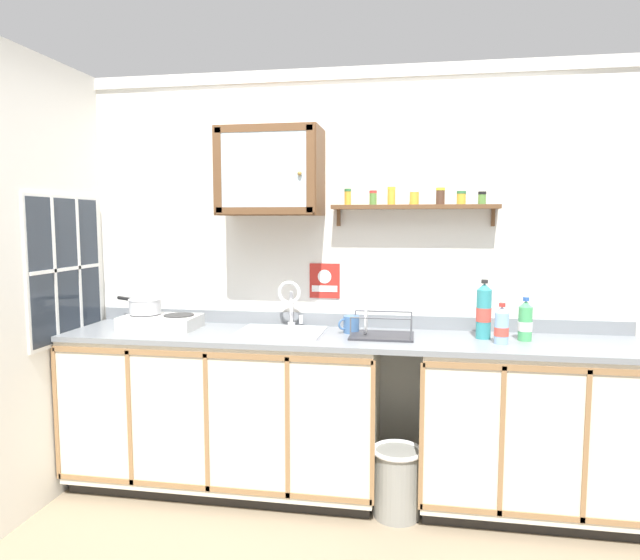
% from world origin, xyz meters
% --- Properties ---
extents(floor, '(6.29, 6.29, 0.00)m').
position_xyz_m(floor, '(0.00, 0.00, 0.00)').
color(floor, gray).
rests_on(floor, ground).
extents(back_wall, '(3.89, 0.07, 2.51)m').
position_xyz_m(back_wall, '(0.00, 0.68, 1.26)').
color(back_wall, silver).
rests_on(back_wall, ground).
extents(lower_cabinet_run, '(1.84, 0.59, 0.92)m').
position_xyz_m(lower_cabinet_run, '(-0.72, 0.37, 0.47)').
color(lower_cabinet_run, black).
rests_on(lower_cabinet_run, ground).
extents(lower_cabinet_run_right, '(1.21, 0.59, 0.92)m').
position_xyz_m(lower_cabinet_run_right, '(1.03, 0.37, 0.47)').
color(lower_cabinet_run_right, black).
rests_on(lower_cabinet_run_right, ground).
extents(countertop, '(3.25, 0.61, 0.03)m').
position_xyz_m(countertop, '(0.00, 0.37, 0.94)').
color(countertop, gray).
rests_on(countertop, lower_cabinet_run).
extents(backsplash, '(3.25, 0.02, 0.08)m').
position_xyz_m(backsplash, '(0.00, 0.65, 0.99)').
color(backsplash, gray).
rests_on(backsplash, countertop).
extents(sink, '(0.49, 0.44, 0.41)m').
position_xyz_m(sink, '(-0.37, 0.40, 0.93)').
color(sink, silver).
rests_on(sink, countertop).
extents(hot_plate_stove, '(0.45, 0.28, 0.08)m').
position_xyz_m(hot_plate_stove, '(-1.12, 0.40, 0.99)').
color(hot_plate_stove, silver).
rests_on(hot_plate_stove, countertop).
extents(saucepan, '(0.36, 0.25, 0.09)m').
position_xyz_m(saucepan, '(-1.24, 0.42, 1.09)').
color(saucepan, silver).
rests_on(saucepan, hot_plate_stove).
extents(bottle_soda_green_0, '(0.08, 0.08, 0.24)m').
position_xyz_m(bottle_soda_green_0, '(0.98, 0.41, 1.06)').
color(bottle_soda_green_0, '#4CB266').
rests_on(bottle_soda_green_0, countertop).
extents(bottle_water_blue_1, '(0.08, 0.08, 0.22)m').
position_xyz_m(bottle_water_blue_1, '(0.85, 0.30, 1.05)').
color(bottle_water_blue_1, '#8CB7E0').
rests_on(bottle_water_blue_1, countertop).
extents(bottle_detergent_teal_2, '(0.08, 0.08, 0.33)m').
position_xyz_m(bottle_detergent_teal_2, '(0.77, 0.43, 1.10)').
color(bottle_detergent_teal_2, teal).
rests_on(bottle_detergent_teal_2, countertop).
extents(dish_rack, '(0.35, 0.26, 0.15)m').
position_xyz_m(dish_rack, '(0.20, 0.37, 0.97)').
color(dish_rack, '#333338').
rests_on(dish_rack, countertop).
extents(mug, '(0.12, 0.10, 0.10)m').
position_xyz_m(mug, '(0.03, 0.46, 1.00)').
color(mug, '#3F6699').
rests_on(mug, countertop).
extents(wall_cabinet, '(0.60, 0.35, 0.51)m').
position_xyz_m(wall_cabinet, '(-0.45, 0.49, 1.89)').
color(wall_cabinet, brown).
extents(spice_shelf, '(0.96, 0.14, 0.23)m').
position_xyz_m(spice_shelf, '(0.38, 0.59, 1.70)').
color(spice_shelf, brown).
extents(warning_sign, '(0.19, 0.01, 0.21)m').
position_xyz_m(warning_sign, '(-0.16, 0.65, 1.23)').
color(warning_sign, '#B2261E').
extents(window, '(0.03, 0.71, 0.87)m').
position_xyz_m(window, '(-1.64, 0.25, 1.32)').
color(window, '#262D38').
extents(trash_bin, '(0.28, 0.28, 0.38)m').
position_xyz_m(trash_bin, '(0.31, 0.20, 0.20)').
color(trash_bin, gray).
rests_on(trash_bin, ground).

